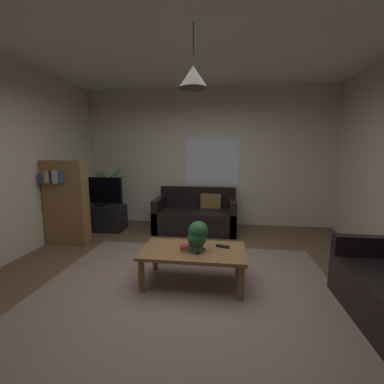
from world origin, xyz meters
name	(u,v)px	position (x,y,z in m)	size (l,w,h in m)	color
floor	(189,286)	(0.00, 0.00, -0.01)	(5.14, 5.23, 0.02)	brown
rug	(186,294)	(0.00, -0.20, 0.00)	(3.34, 2.88, 0.01)	gray
wall_back	(207,158)	(0.00, 2.65, 1.41)	(5.26, 0.06, 2.83)	beige
ceiling	(188,18)	(0.00, 0.00, 2.84)	(5.14, 5.23, 0.02)	white
window_pane	(212,161)	(0.12, 2.61, 1.34)	(1.10, 0.01, 1.01)	white
couch_under_window	(196,216)	(-0.16, 2.11, 0.27)	(1.56, 0.88, 0.82)	black
coffee_table	(193,254)	(0.05, 0.04, 0.36)	(1.19, 0.66, 0.42)	olive
book_on_table_0	(187,250)	(-0.01, -0.01, 0.43)	(0.14, 0.10, 0.02)	gold
book_on_table_1	(187,248)	(-0.02, 0.00, 0.45)	(0.11, 0.12, 0.02)	#99663F
book_on_table_2	(187,246)	(-0.02, -0.01, 0.47)	(0.16, 0.08, 0.02)	#B22D2D
remote_on_table_0	(223,246)	(0.39, 0.16, 0.43)	(0.05, 0.16, 0.02)	black
remote_on_table_1	(200,251)	(0.13, -0.02, 0.43)	(0.05, 0.16, 0.02)	black
potted_plant_on_table	(197,236)	(0.10, 0.00, 0.60)	(0.23, 0.24, 0.35)	#4C4C51
tv_stand	(102,217)	(-2.02, 1.87, 0.25)	(0.90, 0.44, 0.50)	black
tv	(100,191)	(-2.02, 1.84, 0.79)	(0.90, 0.16, 0.56)	black
potted_palm_corner	(110,197)	(-2.04, 2.31, 0.58)	(0.75, 0.81, 1.29)	beige
bookshelf_corner	(66,202)	(-2.20, 1.06, 0.72)	(0.70, 0.31, 1.40)	olive
pendant_lamp	(193,77)	(0.05, 0.04, 2.30)	(0.30, 0.30, 0.64)	black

